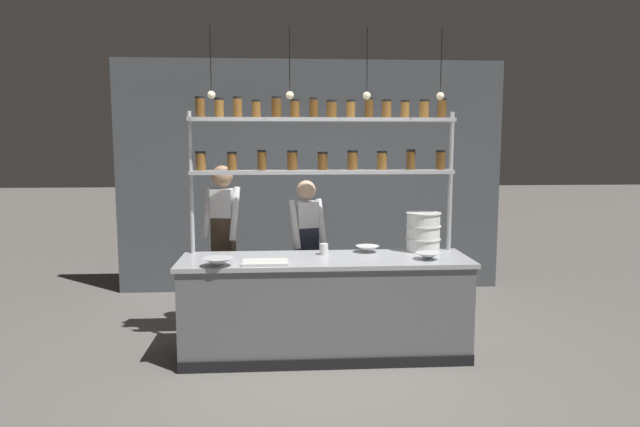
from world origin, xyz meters
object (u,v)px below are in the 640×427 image
Objects in this scene: chef_left at (223,235)px; chef_center at (306,245)px; container_stack at (423,232)px; prep_bowl_center_back at (428,256)px; spice_shelf_unit at (322,148)px; cutting_board at (265,262)px; prep_bowl_center_front at (218,262)px; serving_cup_front at (324,249)px; prep_bowl_near_left at (367,249)px.

chef_left reaches higher than chef_center.
chef_left reaches higher than container_stack.
spice_shelf_unit is at bearing 153.64° from prep_bowl_center_back.
spice_shelf_unit is 1.25m from cutting_board.
prep_bowl_center_front is at bearing -74.56° from chef_left.
prep_bowl_center_front is 1.05m from serving_cup_front.
cutting_board is at bearing -134.63° from spice_shelf_unit.
spice_shelf_unit is 11.26× the size of prep_bowl_center_back.
spice_shelf_unit is at bearing -12.82° from chef_left.
cutting_board is (-1.52, -0.48, -0.18)m from container_stack.
prep_bowl_center_back is (1.07, -0.89, 0.05)m from chef_center.
cutting_board is 1.08m from prep_bowl_near_left.
prep_bowl_near_left is 0.85× the size of prep_bowl_center_front.
container_stack is at bearing 2.24° from prep_bowl_near_left.
prep_bowl_center_front reaches higher than prep_bowl_center_back.
chef_center is 1.05m from cutting_board.
spice_shelf_unit is at bearing 92.18° from serving_cup_front.
container_stack reaches higher than prep_bowl_near_left.
spice_shelf_unit is at bearing 168.77° from prep_bowl_near_left.
serving_cup_front is at bearing 25.08° from prep_bowl_center_front.
container_stack is 0.99m from serving_cup_front.
serving_cup_front is at bearing -87.82° from spice_shelf_unit.
chef_center is at bearing 103.25° from serving_cup_front.
spice_shelf_unit reaches higher than prep_bowl_center_front.
spice_shelf_unit is 1.47× the size of chef_left.
container_stack reaches higher than prep_bowl_center_back.
chef_left reaches higher than prep_bowl_near_left.
prep_bowl_near_left and prep_bowl_center_back have the same top height.
chef_center is 1.32m from prep_bowl_center_front.
chef_left is 7.68× the size of prep_bowl_center_back.
prep_bowl_center_back is at bearing 4.91° from prep_bowl_center_front.
cutting_board is 1.49× the size of prep_bowl_center_front.
chef_left is 7.61× the size of prep_bowl_near_left.
chef_left is at bearing 155.01° from spice_shelf_unit.
chef_center reaches higher than prep_bowl_center_front.
chef_center is 6.93× the size of prep_bowl_near_left.
spice_shelf_unit is 11.15× the size of prep_bowl_near_left.
prep_bowl_center_front is at bearing -175.09° from prep_bowl_center_back.
spice_shelf_unit is 1.43m from chef_left.
chef_left is 16.35× the size of serving_cup_front.
chef_center is 7.00× the size of prep_bowl_center_back.
prep_bowl_center_back is at bearing -57.06° from chef_center.
container_stack is at bearing 82.76° from prep_bowl_center_back.
prep_bowl_near_left is at bearing 21.34° from prep_bowl_center_front.
chef_center is at bearing 156.27° from container_stack.
serving_cup_front reaches higher than prep_bowl_center_front.
prep_bowl_center_back is (1.47, 0.09, 0.02)m from cutting_board.
container_stack is (1.12, -0.49, 0.21)m from chef_center.
chef_center is (0.87, -0.04, -0.11)m from chef_left.
prep_bowl_center_back is at bearing -17.02° from serving_cup_front.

